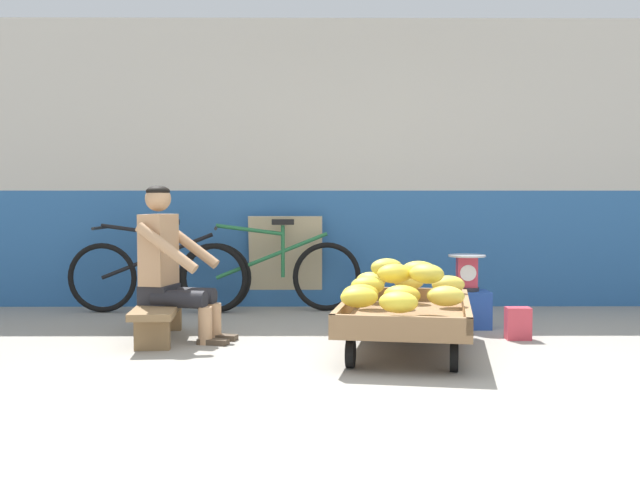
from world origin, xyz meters
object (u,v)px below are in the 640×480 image
bicycle_far_left (272,274)px  shopping_bag (518,323)px  low_bench (159,313)px  sign_board (286,262)px  banana_cart (406,318)px  vendor_seated (170,264)px  weighing_scale (467,272)px  bicycle_near_left (157,274)px  plastic_crate (466,309)px

bicycle_far_left → shopping_bag: bicycle_far_left is taller
low_bench → sign_board: bearing=61.9°
banana_cart → vendor_seated: size_ratio=1.37×
vendor_seated → weighing_scale: bearing=12.6°
bicycle_near_left → bicycle_far_left: 1.05m
low_bench → vendor_seated: 0.38m
vendor_seated → banana_cart: bearing=-15.6°
plastic_crate → bicycle_near_left: size_ratio=0.22×
bicycle_far_left → sign_board: bearing=67.0°
plastic_crate → sign_board: (-1.51, 1.14, 0.29)m
plastic_crate → bicycle_near_left: (-2.67, 0.81, 0.20)m
banana_cart → plastic_crate: bearing=58.3°
plastic_crate → sign_board: sign_board is taller
plastic_crate → sign_board: bearing=142.9°
banana_cart → vendor_seated: 1.78m
bicycle_far_left → vendor_seated: bearing=-115.9°
banana_cart → bicycle_far_left: size_ratio=0.94×
plastic_crate → shopping_bag: bearing=-61.3°
vendor_seated → bicycle_far_left: vendor_seated is taller
low_bench → vendor_seated: vendor_seated is taller
sign_board → weighing_scale: bearing=-37.1°
banana_cart → weighing_scale: (0.61, 0.98, 0.21)m
bicycle_near_left → bicycle_far_left: size_ratio=1.00×
weighing_scale → bicycle_far_left: 1.85m
plastic_crate → shopping_bag: size_ratio=1.50×
vendor_seated → plastic_crate: 2.39m
weighing_scale → bicycle_near_left: bicycle_near_left is taller
plastic_crate → bicycle_far_left: bicycle_far_left is taller
low_bench → shopping_bag: (2.66, -0.02, -0.08)m
bicycle_near_left → sign_board: (1.17, 0.33, 0.09)m
sign_board → bicycle_near_left: bearing=-164.1°
bicycle_near_left → shopping_bag: size_ratio=6.92×
weighing_scale → bicycle_far_left: bicycle_far_left is taller
bicycle_near_left → shopping_bag: bicycle_near_left is taller
plastic_crate → sign_board: size_ratio=0.41×
banana_cart → bicycle_near_left: (-2.07, 1.79, 0.11)m
bicycle_far_left → banana_cart: bearing=-61.1°
banana_cart → sign_board: sign_board is taller
bicycle_near_left → shopping_bag: (2.95, -1.32, -0.23)m
sign_board → shopping_bag: bearing=-42.7°
vendor_seated → weighing_scale: 2.35m
vendor_seated → shopping_bag: 2.61m
plastic_crate → shopping_bag: 0.58m
low_bench → sign_board: sign_board is taller
banana_cart → shopping_bag: (0.89, 0.47, -0.12)m
low_bench → sign_board: size_ratio=1.27×
vendor_seated → bicycle_far_left: (0.67, 1.38, -0.21)m
shopping_bag → bicycle_near_left: bearing=155.9°
banana_cart → shopping_bag: bearing=28.0°
vendor_seated → shopping_bag: (2.57, 0.00, -0.45)m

